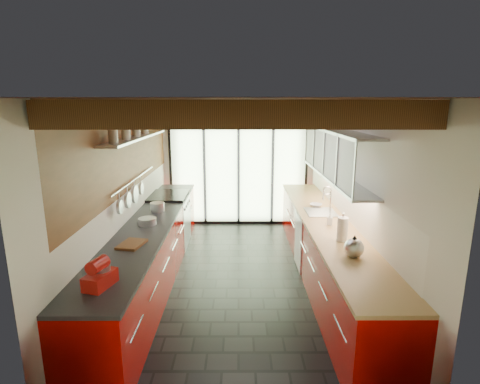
{
  "coord_description": "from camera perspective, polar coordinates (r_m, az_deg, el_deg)",
  "views": [
    {
      "loc": [
        0.0,
        -5.16,
        2.56
      ],
      "look_at": [
        0.02,
        0.4,
        1.25
      ],
      "focal_mm": 28.0,
      "sensor_mm": 36.0,
      "label": 1
    }
  ],
  "objects": [
    {
      "name": "glass_door",
      "position": [
        7.9,
        -0.23,
        6.71
      ],
      "size": [
        2.95,
        0.1,
        2.9
      ],
      "color": "#C6EAAD",
      "rests_on": "ground"
    },
    {
      "name": "ceiling_beams",
      "position": [
        5.54,
        -0.24,
        12.25
      ],
      "size": [
        3.14,
        5.06,
        4.9
      ],
      "color": "#593316",
      "rests_on": "ground"
    },
    {
      "name": "left_counter",
      "position": [
        5.71,
        -13.27,
        -8.67
      ],
      "size": [
        0.68,
        5.0,
        0.92
      ],
      "color": "#A60400",
      "rests_on": "ground"
    },
    {
      "name": "room_shell",
      "position": [
        5.24,
        -0.24,
        3.3
      ],
      "size": [
        5.5,
        5.5,
        5.5
      ],
      "color": "silver",
      "rests_on": "ground"
    },
    {
      "name": "pot_large",
      "position": [
        5.99,
        -12.47,
        -2.25
      ],
      "size": [
        0.25,
        0.25,
        0.14
      ],
      "primitive_type": "cylinder",
      "rotation": [
        0.0,
        0.0,
        -0.13
      ],
      "color": "silver",
      "rests_on": "left_counter"
    },
    {
      "name": "cutting_board",
      "position": [
        4.67,
        -16.17,
        -7.65
      ],
      "size": [
        0.32,
        0.4,
        0.03
      ],
      "primitive_type": "cube",
      "rotation": [
        0.0,
        0.0,
        -0.21
      ],
      "color": "brown",
      "rests_on": "left_counter"
    },
    {
      "name": "range_stove",
      "position": [
        7.05,
        -10.67,
        -4.23
      ],
      "size": [
        0.66,
        0.9,
        0.97
      ],
      "color": "silver",
      "rests_on": "ground"
    },
    {
      "name": "soap_bottle",
      "position": [
        5.36,
        13.52,
        -4.04
      ],
      "size": [
        0.09,
        0.09,
        0.16
      ],
      "primitive_type": "imported",
      "rotation": [
        0.0,
        0.0,
        -0.27
      ],
      "color": "silver",
      "rests_on": "right_counter"
    },
    {
      "name": "stand_mixer",
      "position": [
        3.74,
        -20.55,
        -11.72
      ],
      "size": [
        0.26,
        0.35,
        0.29
      ],
      "color": "#B7140E",
      "rests_on": "left_counter"
    },
    {
      "name": "paper_towel",
      "position": [
        4.75,
        15.34,
        -5.52
      ],
      "size": [
        0.15,
        0.15,
        0.35
      ],
      "color": "white",
      "rests_on": "right_counter"
    },
    {
      "name": "ground",
      "position": [
        5.76,
        -0.22,
        -13.13
      ],
      "size": [
        5.5,
        5.5,
        0.0
      ],
      "primitive_type": "plane",
      "color": "black",
      "rests_on": "ground"
    },
    {
      "name": "pot_small",
      "position": [
        5.38,
        -13.94,
        -4.36
      ],
      "size": [
        0.29,
        0.29,
        0.1
      ],
      "primitive_type": "cylinder",
      "rotation": [
        0.0,
        0.0,
        -0.21
      ],
      "color": "silver",
      "rests_on": "left_counter"
    },
    {
      "name": "upper_cabinets_right",
      "position": [
        5.69,
        14.4,
        5.68
      ],
      "size": [
        0.34,
        3.0,
        3.0
      ],
      "color": "silver",
      "rests_on": "ground"
    },
    {
      "name": "bowl",
      "position": [
        6.25,
        11.5,
        -1.99
      ],
      "size": [
        0.26,
        0.26,
        0.05
      ],
      "primitive_type": "imported",
      "rotation": [
        0.0,
        0.0,
        -0.42
      ],
      "color": "silver",
      "rests_on": "right_counter"
    },
    {
      "name": "sink_assembly",
      "position": [
        5.92,
        12.34,
        -2.72
      ],
      "size": [
        0.45,
        0.52,
        0.43
      ],
      "color": "silver",
      "rests_on": "right_counter"
    },
    {
      "name": "kettle",
      "position": [
        4.33,
        16.99,
        -7.99
      ],
      "size": [
        0.27,
        0.3,
        0.26
      ],
      "color": "silver",
      "rests_on": "right_counter"
    },
    {
      "name": "right_counter",
      "position": [
        5.71,
        12.81,
        -8.64
      ],
      "size": [
        0.68,
        5.0,
        0.92
      ],
      "color": "#A60400",
      "rests_on": "ground"
    },
    {
      "name": "left_wall_fixtures",
      "position": [
        5.54,
        -15.65,
        5.73
      ],
      "size": [
        0.28,
        2.6,
        0.96
      ],
      "color": "silver",
      "rests_on": "ground"
    }
  ]
}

